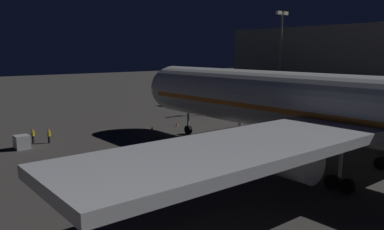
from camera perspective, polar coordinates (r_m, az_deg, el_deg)
ground_plane at (r=44.01m, az=9.33°, el=-5.34°), size 320.00×320.00×0.00m
airliner_at_gate at (r=36.98m, az=21.63°, el=0.64°), size 53.70×58.34×20.15m
jet_bridge at (r=57.85m, az=12.94°, el=4.06°), size 25.43×3.40×7.52m
apron_floodlight_mast at (r=73.16m, az=12.86°, el=8.65°), size 2.90×0.50×18.12m
baggage_container_near_belt at (r=48.61m, az=-23.67°, el=-3.67°), size 1.54×1.62×1.57m
ground_crew_marshaller_fwd at (r=50.41m, az=-20.25°, el=-2.80°), size 0.40×0.40×1.76m
ground_crew_under_port_wing at (r=50.97m, az=-22.29°, el=-2.80°), size 0.40×0.40×1.75m
traffic_cone_nose_port at (r=58.08m, az=-2.25°, el=-1.38°), size 0.36×0.36×0.55m
traffic_cone_nose_starboard at (r=55.60m, az=-5.88°, el=-1.91°), size 0.36×0.36×0.55m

